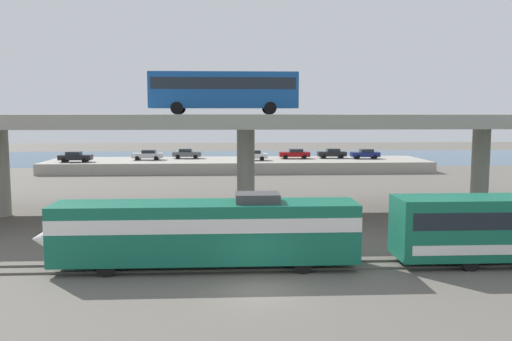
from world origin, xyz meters
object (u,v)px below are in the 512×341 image
object	(u,v)px
transit_bus_on_overpass	(224,89)
parked_car_1	(75,157)
parked_car_2	(253,155)
parked_car_3	(148,155)
parked_car_4	(365,154)
parked_car_6	(295,154)
parked_car_5	(187,153)
parked_car_0	(332,153)
train_locomotive	(191,229)

from	to	relation	value
transit_bus_on_overpass	parked_car_1	distance (m)	40.21
transit_bus_on_overpass	parked_car_2	distance (m)	35.73
parked_car_1	parked_car_3	size ratio (longest dim) A/B	1.02
parked_car_2	parked_car_3	bearing A→B (deg)	-5.46
parked_car_4	parked_car_6	size ratio (longest dim) A/B	0.92
parked_car_3	parked_car_5	size ratio (longest dim) A/B	1.03
parked_car_1	parked_car_2	bearing A→B (deg)	3.62
parked_car_0	parked_car_1	bearing A→B (deg)	7.11
train_locomotive	parked_car_5	bearing A→B (deg)	-85.35
parked_car_1	parked_car_2	size ratio (longest dim) A/B	1.03
parked_car_0	parked_car_4	bearing A→B (deg)	165.59
train_locomotive	parked_car_1	world-z (taller)	train_locomotive
parked_car_0	parked_car_3	bearing A→B (deg)	3.31
parked_car_2	parked_car_5	xyz separation A→B (m)	(-10.03, 3.79, -0.00)
parked_car_4	parked_car_5	bearing A→B (deg)	-4.02
transit_bus_on_overpass	parked_car_5	xyz separation A→B (m)	(-6.10, 38.36, -8.15)
parked_car_6	parked_car_1	bearing A→B (deg)	7.64
parked_car_1	parked_car_0	bearing A→B (deg)	7.11
parked_car_5	parked_car_6	distance (m)	16.69
parked_car_1	parked_car_5	distance (m)	16.36
parked_car_4	parked_car_2	bearing A→B (deg)	6.10
train_locomotive	transit_bus_on_overpass	size ratio (longest dim) A/B	1.48
parked_car_0	parked_car_5	size ratio (longest dim) A/B	1.01
parked_car_1	parked_car_5	size ratio (longest dim) A/B	1.05
parked_car_2	parked_car_5	bearing A→B (deg)	-20.70
parked_car_4	parked_car_3	bearing A→B (deg)	0.63
parked_car_0	parked_car_6	bearing A→B (deg)	4.16
parked_car_0	parked_car_4	xyz separation A→B (m)	(4.91, -1.26, 0.00)
parked_car_5	parked_car_6	world-z (taller)	same
parked_car_3	parked_car_6	size ratio (longest dim) A/B	0.96
train_locomotive	parked_car_3	size ratio (longest dim) A/B	3.95
parked_car_0	parked_car_3	distance (m)	28.20
parked_car_1	parked_car_6	xyz separation A→B (m)	(32.09, 4.31, 0.00)
parked_car_0	parked_car_2	bearing A→B (deg)	14.02
parked_car_5	train_locomotive	bearing A→B (deg)	-85.35
parked_car_6	train_locomotive	bearing A→B (deg)	76.77
parked_car_3	parked_car_5	distance (m)	6.07
train_locomotive	parked_car_4	xyz separation A→B (m)	(23.11, 51.51, 0.17)
parked_car_2	parked_car_4	world-z (taller)	same
parked_car_2	transit_bus_on_overpass	bearing A→B (deg)	83.51
transit_bus_on_overpass	parked_car_6	distance (m)	39.58
parked_car_0	parked_car_6	xyz separation A→B (m)	(-5.89, -0.43, 0.00)
parked_car_2	parked_car_4	size ratio (longest dim) A/B	1.03
transit_bus_on_overpass	parked_car_3	distance (m)	38.78
parked_car_2	parked_car_3	distance (m)	15.72
train_locomotive	parked_car_4	bearing A→B (deg)	-114.16
parked_car_0	parked_car_2	xyz separation A→B (m)	(-12.51, -3.12, 0.00)
transit_bus_on_overpass	parked_car_2	bearing A→B (deg)	83.51
transit_bus_on_overpass	parked_car_3	size ratio (longest dim) A/B	2.68
parked_car_5	parked_car_3	bearing A→B (deg)	-157.78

